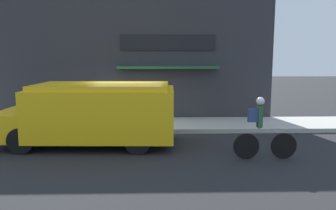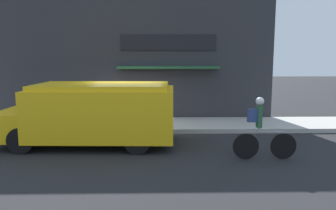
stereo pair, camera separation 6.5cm
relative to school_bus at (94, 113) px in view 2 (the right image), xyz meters
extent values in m
plane|color=#232326|center=(0.90, 1.40, -1.04)|extent=(70.00, 70.00, 0.00)
cube|color=#ADAAA3|center=(0.90, 2.62, -0.96)|extent=(28.00, 2.44, 0.16)
cube|color=#2D2D33|center=(0.90, 3.98, 1.90)|extent=(12.18, 0.18, 5.87)
cube|color=black|center=(2.44, 3.87, 2.36)|extent=(4.06, 0.05, 0.67)
cube|color=#235633|center=(2.44, 3.59, 1.31)|extent=(4.27, 0.61, 0.10)
cube|color=yellow|center=(0.29, -0.01, 0.00)|extent=(4.51, 2.46, 1.54)
cube|color=yellow|center=(-2.44, 0.09, -0.35)|extent=(1.11, 2.15, 0.85)
cube|color=yellow|center=(0.29, -0.01, 0.84)|extent=(4.15, 2.26, 0.15)
cube|color=black|center=(-2.92, 0.10, -0.67)|extent=(0.20, 2.26, 0.24)
cube|color=red|center=(-0.88, 1.43, 0.08)|extent=(0.04, 0.44, 0.44)
cylinder|color=black|center=(-1.89, 1.06, -0.65)|extent=(0.78, 0.29, 0.77)
cylinder|color=black|center=(-1.96, -0.92, -0.65)|extent=(0.78, 0.29, 0.77)
cylinder|color=black|center=(1.50, 0.94, -0.65)|extent=(0.78, 0.29, 0.77)
cylinder|color=black|center=(1.43, -1.04, -0.65)|extent=(0.78, 0.29, 0.77)
cylinder|color=black|center=(5.49, -1.60, -0.68)|extent=(0.72, 0.04, 0.72)
cylinder|color=black|center=(4.45, -1.61, -0.68)|extent=(0.72, 0.04, 0.72)
cylinder|color=#999EA3|center=(4.97, -1.61, -0.27)|extent=(0.99, 0.04, 0.04)
cylinder|color=#999EA3|center=(4.78, -1.61, -0.21)|extent=(0.04, 0.04, 0.12)
cube|color=#2D5B38|center=(4.78, -1.61, 0.15)|extent=(0.12, 0.20, 0.61)
sphere|color=white|center=(4.78, -1.61, 0.57)|extent=(0.22, 0.22, 0.22)
cube|color=navy|center=(4.59, -1.61, 0.18)|extent=(0.26, 0.14, 0.36)
camera|label=1|loc=(2.05, -10.28, 1.76)|focal=35.00mm
camera|label=2|loc=(2.12, -10.28, 1.76)|focal=35.00mm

